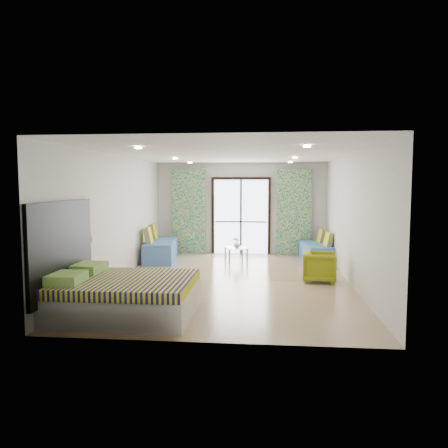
# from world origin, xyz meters

# --- Properties ---
(floor) EXTENTS (5.00, 7.50, 0.01)m
(floor) POSITION_xyz_m (0.00, 0.00, 0.00)
(floor) COLOR #957859
(floor) RESTS_ON ground
(ceiling) EXTENTS (5.00, 7.50, 0.01)m
(ceiling) POSITION_xyz_m (0.00, 0.00, 2.70)
(ceiling) COLOR silver
(ceiling) RESTS_ON ground
(wall_back) EXTENTS (5.00, 0.01, 2.70)m
(wall_back) POSITION_xyz_m (0.00, 3.75, 1.35)
(wall_back) COLOR silver
(wall_back) RESTS_ON ground
(wall_front) EXTENTS (5.00, 0.01, 2.70)m
(wall_front) POSITION_xyz_m (0.00, -3.75, 1.35)
(wall_front) COLOR silver
(wall_front) RESTS_ON ground
(wall_left) EXTENTS (0.01, 7.50, 2.70)m
(wall_left) POSITION_xyz_m (-2.50, 0.00, 1.35)
(wall_left) COLOR silver
(wall_left) RESTS_ON ground
(wall_right) EXTENTS (0.01, 7.50, 2.70)m
(wall_right) POSITION_xyz_m (2.50, 0.00, 1.35)
(wall_right) COLOR silver
(wall_right) RESTS_ON ground
(balcony_door) EXTENTS (1.76, 0.08, 2.28)m
(balcony_door) POSITION_xyz_m (0.00, 3.72, 1.26)
(balcony_door) COLOR black
(balcony_door) RESTS_ON floor
(balcony_rail) EXTENTS (1.52, 0.03, 0.04)m
(balcony_rail) POSITION_xyz_m (0.00, 3.73, 0.95)
(balcony_rail) COLOR #595451
(balcony_rail) RESTS_ON balcony_door
(curtain_left) EXTENTS (1.00, 0.10, 2.50)m
(curtain_left) POSITION_xyz_m (-1.55, 3.57, 1.25)
(curtain_left) COLOR beige
(curtain_left) RESTS_ON floor
(curtain_right) EXTENTS (1.00, 0.10, 2.50)m
(curtain_right) POSITION_xyz_m (1.55, 3.57, 1.25)
(curtain_right) COLOR beige
(curtain_right) RESTS_ON floor
(downlight_a) EXTENTS (0.12, 0.12, 0.02)m
(downlight_a) POSITION_xyz_m (-1.40, -2.00, 2.67)
(downlight_a) COLOR #FFE0B2
(downlight_a) RESTS_ON ceiling
(downlight_b) EXTENTS (0.12, 0.12, 0.02)m
(downlight_b) POSITION_xyz_m (1.40, -2.00, 2.67)
(downlight_b) COLOR #FFE0B2
(downlight_b) RESTS_ON ceiling
(downlight_c) EXTENTS (0.12, 0.12, 0.02)m
(downlight_c) POSITION_xyz_m (-1.40, 1.00, 2.67)
(downlight_c) COLOR #FFE0B2
(downlight_c) RESTS_ON ceiling
(downlight_d) EXTENTS (0.12, 0.12, 0.02)m
(downlight_d) POSITION_xyz_m (1.40, 1.00, 2.67)
(downlight_d) COLOR #FFE0B2
(downlight_d) RESTS_ON ceiling
(downlight_e) EXTENTS (0.12, 0.12, 0.02)m
(downlight_e) POSITION_xyz_m (-1.40, 3.00, 2.67)
(downlight_e) COLOR #FFE0B2
(downlight_e) RESTS_ON ceiling
(downlight_f) EXTENTS (0.12, 0.12, 0.02)m
(downlight_f) POSITION_xyz_m (1.40, 3.00, 2.67)
(downlight_f) COLOR #FFE0B2
(downlight_f) RESTS_ON ceiling
(headboard) EXTENTS (0.06, 2.10, 1.50)m
(headboard) POSITION_xyz_m (-2.46, -2.67, 1.05)
(headboard) COLOR black
(headboard) RESTS_ON floor
(switch_plate) EXTENTS (0.02, 0.10, 0.10)m
(switch_plate) POSITION_xyz_m (-2.47, -1.42, 1.05)
(switch_plate) COLOR silver
(switch_plate) RESTS_ON wall_left
(bed) EXTENTS (2.14, 1.75, 0.74)m
(bed) POSITION_xyz_m (-1.48, -2.67, 0.31)
(bed) COLOR silver
(bed) RESTS_ON floor
(daybed_left) EXTENTS (0.98, 2.00, 0.95)m
(daybed_left) POSITION_xyz_m (-2.12, 2.32, 0.30)
(daybed_left) COLOR #41669B
(daybed_left) RESTS_ON floor
(daybed_right) EXTENTS (0.82, 1.72, 0.82)m
(daybed_right) POSITION_xyz_m (2.11, 2.64, 0.25)
(daybed_right) COLOR #41669B
(daybed_right) RESTS_ON floor
(coffee_table) EXTENTS (0.70, 0.70, 0.64)m
(coffee_table) POSITION_xyz_m (-0.05, 2.40, 0.33)
(coffee_table) COLOR silver
(coffee_table) RESTS_ON floor
(vase) EXTENTS (0.19, 0.20, 0.17)m
(vase) POSITION_xyz_m (-0.03, 2.34, 0.45)
(vase) COLOR white
(vase) RESTS_ON coffee_table
(armchair) EXTENTS (0.70, 0.74, 0.69)m
(armchair) POSITION_xyz_m (1.89, 0.06, 0.35)
(armchair) COLOR olive
(armchair) RESTS_ON floor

